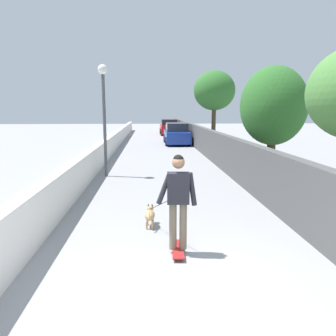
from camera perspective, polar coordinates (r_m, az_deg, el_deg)
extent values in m
plane|color=gray|center=(18.27, -1.78, 2.32)|extent=(80.00, 80.00, 0.00)
cube|color=silver|center=(16.36, -11.08, 3.02)|extent=(48.00, 0.30, 1.03)
cube|color=#4C4C4C|center=(16.50, 7.82, 3.96)|extent=(48.00, 0.30, 1.48)
cylinder|color=#473523|center=(23.57, 8.00, 7.62)|extent=(0.30, 0.30, 2.96)
ellipsoid|color=#2D6628|center=(23.58, 8.15, 13.32)|extent=(2.89, 2.89, 2.74)
cylinder|color=#473523|center=(12.52, 17.61, 2.65)|extent=(0.30, 0.30, 1.94)
ellipsoid|color=#2D6628|center=(12.42, 18.03, 10.35)|extent=(2.37, 2.37, 2.82)
cylinder|color=#4C4C51|center=(12.45, -11.07, 7.20)|extent=(0.12, 0.12, 3.80)
sphere|color=silver|center=(12.51, -11.40, 16.61)|extent=(0.36, 0.36, 0.36)
cube|color=maroon|center=(5.97, 1.75, -14.04)|extent=(0.81, 0.24, 0.02)
cylinder|color=beige|center=(6.24, 0.99, -13.33)|extent=(0.06, 0.03, 0.06)
cylinder|color=beige|center=(6.24, 2.31, -13.32)|extent=(0.06, 0.03, 0.06)
cylinder|color=beige|center=(5.73, 1.12, -15.58)|extent=(0.06, 0.03, 0.06)
cylinder|color=beige|center=(5.73, 2.57, -15.56)|extent=(0.06, 0.03, 0.06)
cylinder|color=#726651|center=(5.80, 0.87, -10.16)|extent=(0.14, 0.14, 0.84)
cylinder|color=#726651|center=(5.81, 2.67, -10.15)|extent=(0.14, 0.14, 0.84)
cube|color=#26262D|center=(5.60, 1.81, -3.54)|extent=(0.24, 0.39, 0.54)
cylinder|color=#26262D|center=(5.60, -0.65, -3.57)|extent=(0.11, 0.29, 0.58)
cylinder|color=#26262D|center=(5.62, 4.26, -3.70)|extent=(0.10, 0.18, 0.59)
sphere|color=#9E7051|center=(5.51, 1.84, 1.01)|extent=(0.22, 0.22, 0.22)
sphere|color=black|center=(5.50, 1.84, 1.40)|extent=(0.19, 0.19, 0.19)
ellipsoid|color=tan|center=(7.11, -3.23, -8.28)|extent=(0.42, 0.24, 0.22)
sphere|color=tan|center=(7.34, -3.13, -7.10)|extent=(0.15, 0.15, 0.15)
cone|color=black|center=(7.32, -3.45, -6.50)|extent=(0.05, 0.05, 0.06)
cone|color=black|center=(7.31, -2.82, -6.51)|extent=(0.05, 0.05, 0.06)
cylinder|color=tan|center=(7.30, -3.64, -9.27)|extent=(0.04, 0.04, 0.18)
cylinder|color=tan|center=(7.29, -2.68, -9.28)|extent=(0.04, 0.04, 0.18)
cylinder|color=tan|center=(7.05, -3.76, -9.98)|extent=(0.04, 0.04, 0.18)
cylinder|color=tan|center=(7.04, -2.77, -9.99)|extent=(0.04, 0.04, 0.18)
cylinder|color=tan|center=(6.84, -3.34, -8.32)|extent=(0.14, 0.04, 0.13)
cylinder|color=black|center=(6.35, -1.00, -6.24)|extent=(1.34, 0.51, 0.66)
cube|color=navy|center=(24.03, 1.52, 5.57)|extent=(4.20, 1.70, 0.80)
cube|color=#262B33|center=(23.98, 1.53, 7.19)|extent=(2.19, 1.50, 0.60)
cylinder|color=black|center=(25.29, -0.52, 5.26)|extent=(0.64, 0.22, 0.64)
cylinder|color=black|center=(25.42, 3.05, 5.28)|extent=(0.64, 0.22, 0.64)
cylinder|color=black|center=(22.70, -0.19, 4.69)|extent=(0.64, 0.22, 0.64)
cylinder|color=black|center=(22.84, 3.78, 4.70)|extent=(0.64, 0.22, 0.64)
cube|color=#B71414|center=(33.10, 0.17, 6.86)|extent=(4.22, 1.70, 0.80)
cube|color=#262B33|center=(33.07, 0.18, 8.04)|extent=(2.19, 1.50, 0.60)
cylinder|color=black|center=(34.38, -1.28, 6.59)|extent=(0.64, 0.22, 0.64)
cylinder|color=black|center=(34.48, 1.36, 6.60)|extent=(0.64, 0.22, 0.64)
cylinder|color=black|center=(31.78, -1.11, 6.29)|extent=(0.64, 0.22, 0.64)
cylinder|color=black|center=(31.88, 1.75, 6.30)|extent=(0.64, 0.22, 0.64)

